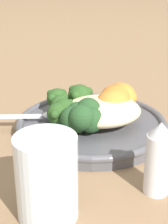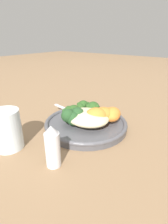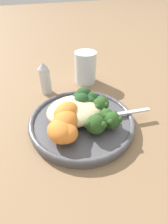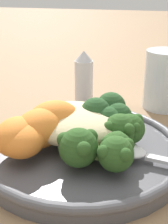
{
  "view_description": "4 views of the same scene",
  "coord_description": "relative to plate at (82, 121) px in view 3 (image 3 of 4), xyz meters",
  "views": [
    {
      "loc": [
        0.1,
        0.51,
        0.26
      ],
      "look_at": [
        0.0,
        0.0,
        0.04
      ],
      "focal_mm": 60.0,
      "sensor_mm": 36.0,
      "label": 1
    },
    {
      "loc": [
        -0.27,
        0.35,
        0.24
      ],
      "look_at": [
        -0.01,
        0.0,
        0.05
      ],
      "focal_mm": 28.0,
      "sensor_mm": 36.0,
      "label": 2
    },
    {
      "loc": [
        -0.11,
        -0.28,
        0.27
      ],
      "look_at": [
        -0.01,
        -0.01,
        0.04
      ],
      "focal_mm": 28.0,
      "sensor_mm": 36.0,
      "label": 3
    },
    {
      "loc": [
        0.07,
        -0.32,
        0.19
      ],
      "look_at": [
        -0.01,
        -0.0,
        0.05
      ],
      "focal_mm": 50.0,
      "sensor_mm": 36.0,
      "label": 4
    }
  ],
  "objects": [
    {
      "name": "sweet_potato_chunk_0",
      "position": [
        -0.06,
        -0.04,
        0.03
      ],
      "size": [
        0.05,
        0.06,
        0.04
      ],
      "primitive_type": "ellipsoid",
      "rotation": [
        0.0,
        0.0,
        1.7
      ],
      "color": "orange",
      "rests_on": "plate"
    },
    {
      "name": "broccoli_stalk_2",
      "position": [
        0.03,
        -0.03,
        0.02
      ],
      "size": [
        0.09,
        0.05,
        0.03
      ],
      "rotation": [
        0.0,
        0.0,
        5.93
      ],
      "color": "#8EB25B",
      "rests_on": "plate"
    },
    {
      "name": "broccoli_stalk_5",
      "position": [
        0.02,
        0.03,
        0.02
      ],
      "size": [
        0.07,
        0.07,
        0.03
      ],
      "rotation": [
        0.0,
        0.0,
        7.05
      ],
      "color": "#8EB25B",
      "rests_on": "plate"
    },
    {
      "name": "broccoli_stalk_0",
      "position": [
        0.01,
        -0.05,
        0.03
      ],
      "size": [
        0.07,
        0.08,
        0.04
      ],
      "rotation": [
        0.0,
        0.0,
        5.33
      ],
      "color": "#8EB25B",
      "rests_on": "plate"
    },
    {
      "name": "water_glass",
      "position": [
        0.09,
        0.19,
        0.04
      ],
      "size": [
        0.07,
        0.07,
        0.09
      ],
      "primitive_type": "cylinder",
      "color": "silver",
      "rests_on": "ground_plane"
    },
    {
      "name": "broccoli_stalk_4",
      "position": [
        0.04,
        0.01,
        0.03
      ],
      "size": [
        0.12,
        0.05,
        0.03
      ],
      "rotation": [
        0.0,
        0.0,
        6.56
      ],
      "color": "#8EB25B",
      "rests_on": "plate"
    },
    {
      "name": "plate",
      "position": [
        0.0,
        0.0,
        0.0
      ],
      "size": [
        0.23,
        0.23,
        0.02
      ],
      "color": "#4C4C51",
      "rests_on": "ground_plane"
    },
    {
      "name": "spoon",
      "position": [
        0.07,
        -0.02,
        0.01
      ],
      "size": [
        0.12,
        0.04,
        0.01
      ],
      "rotation": [
        0.0,
        0.0,
        6.14
      ],
      "color": "silver",
      "rests_on": "plate"
    },
    {
      "name": "sweet_potato_chunk_2",
      "position": [
        -0.06,
        -0.04,
        0.03
      ],
      "size": [
        0.08,
        0.08,
        0.04
      ],
      "primitive_type": "ellipsoid",
      "rotation": [
        0.0,
        0.0,
        2.14
      ],
      "color": "orange",
      "rests_on": "plate"
    },
    {
      "name": "ground_plane",
      "position": [
        0.01,
        0.01,
        -0.01
      ],
      "size": [
        4.0,
        4.0,
        0.0
      ],
      "primitive_type": "plane",
      "color": "#846647"
    },
    {
      "name": "salt_shaker",
      "position": [
        -0.04,
        0.17,
        0.03
      ],
      "size": [
        0.03,
        0.03,
        0.09
      ],
      "color": "silver",
      "rests_on": "ground_plane"
    },
    {
      "name": "kale_tuft",
      "position": [
        0.02,
        0.03,
        0.03
      ],
      "size": [
        0.06,
        0.07,
        0.04
      ],
      "color": "#234723",
      "rests_on": "plate"
    },
    {
      "name": "sweet_potato_chunk_3",
      "position": [
        -0.03,
        -0.0,
        0.03
      ],
      "size": [
        0.08,
        0.08,
        0.05
      ],
      "primitive_type": "ellipsoid",
      "rotation": [
        0.0,
        0.0,
        3.82
      ],
      "color": "orange",
      "rests_on": "plate"
    },
    {
      "name": "quinoa_mound",
      "position": [
        -0.01,
        0.01,
        0.03
      ],
      "size": [
        0.12,
        0.1,
        0.04
      ],
      "primitive_type": "ellipsoid",
      "color": "beige",
      "rests_on": "plate"
    },
    {
      "name": "broccoli_stalk_1",
      "position": [
        0.04,
        -0.04,
        0.03
      ],
      "size": [
        0.1,
        0.07,
        0.04
      ],
      "rotation": [
        0.0,
        0.0,
        5.72
      ],
      "color": "#8EB25B",
      "rests_on": "plate"
    },
    {
      "name": "sweet_potato_chunk_1",
      "position": [
        -0.04,
        -0.02,
        0.03
      ],
      "size": [
        0.07,
        0.08,
        0.04
      ],
      "primitive_type": "ellipsoid",
      "rotation": [
        0.0,
        0.0,
        4.25
      ],
      "color": "orange",
      "rests_on": "plate"
    },
    {
      "name": "broccoli_stalk_3",
      "position": [
        0.03,
        -0.0,
        0.03
      ],
      "size": [
        0.11,
        0.04,
        0.04
      ],
      "rotation": [
        0.0,
        0.0,
        6.43
      ],
      "color": "#8EB25B",
      "rests_on": "plate"
    }
  ]
}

